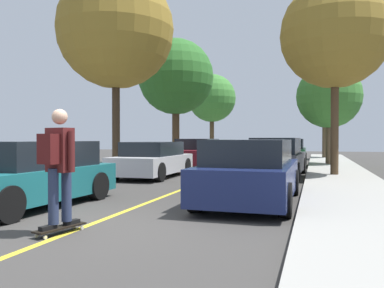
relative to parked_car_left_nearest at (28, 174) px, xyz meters
The scene contains 16 objects.
ground 2.56m from the parked_car_left_nearest, 27.80° to the right, with size 80.00×80.00×0.00m, color #3D3A38.
center_line 3.65m from the parked_car_left_nearest, 52.54° to the left, with size 0.12×39.20×0.01m, color gold.
parked_car_left_nearest is the anchor object (origin of this frame).
parked_car_left_near 6.55m from the parked_car_left_nearest, 90.02° to the left, with size 1.94×4.32×1.30m.
parked_car_left_far 12.13m from the parked_car_left_nearest, 90.02° to the left, with size 2.10×4.65×1.42m.
parked_car_right_nearest 4.75m from the parked_car_left_nearest, 23.22° to the left, with size 1.90×4.33×1.40m.
parked_car_right_near 9.15m from the parked_car_left_nearest, 61.51° to the left, with size 2.00×4.64×1.45m.
parked_car_right_far 14.97m from the parked_car_left_nearest, 73.04° to the left, with size 1.87×4.38×1.41m.
street_tree_left_nearest 9.25m from the parked_car_left_nearest, 105.19° to the left, with size 4.72×4.72×8.05m.
street_tree_left_near 15.28m from the parked_car_left_nearest, 97.91° to the left, with size 4.38×4.38×7.07m.
street_tree_left_far 23.19m from the parked_car_left_nearest, 95.06° to the left, with size 3.74×3.74×6.33m.
street_tree_right_nearest 11.26m from the parked_car_left_nearest, 51.84° to the left, with size 3.88×3.88×6.98m.
street_tree_right_near 15.85m from the parked_car_left_nearest, 65.82° to the left, with size 3.25×3.25×5.07m.
street_tree_right_far 22.54m from the parked_car_left_nearest, 73.40° to the left, with size 2.96×2.96×5.08m.
skateboard 2.78m from the parked_car_left_nearest, 39.93° to the right, with size 0.41×0.87×0.10m.
skateboarder 2.77m from the parked_car_left_nearest, 40.55° to the right, with size 0.58×0.70×1.76m.
Camera 1 is at (3.53, -5.48, 1.42)m, focal length 36.18 mm.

